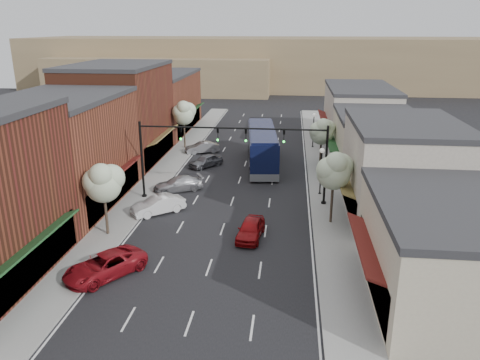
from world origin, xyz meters
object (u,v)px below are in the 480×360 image
(coach_bus, at_px, (262,147))
(parked_car_b, at_px, (158,205))
(signal_mast_left, at_px, (168,149))
(parked_car_c, at_px, (178,184))
(lamp_post_near, at_px, (321,164))
(tree_right_near, at_px, (335,170))
(tree_right_far, at_px, (322,131))
(parked_car_a, at_px, (105,266))
(red_hatchback, at_px, (251,229))
(tree_left_far, at_px, (184,112))
(lamp_post_far, at_px, (314,125))
(tree_left_near, at_px, (103,182))
(parked_car_e, at_px, (202,148))
(parked_car_d, at_px, (206,161))
(signal_mast_right, at_px, (298,153))

(coach_bus, distance_m, parked_car_b, 16.95)
(signal_mast_left, distance_m, parked_car_c, 4.54)
(lamp_post_near, bearing_deg, parked_car_b, -156.41)
(tree_right_near, height_order, parked_car_b, tree_right_near)
(tree_right_far, distance_m, parked_car_a, 29.72)
(signal_mast_left, relative_size, red_hatchback, 1.97)
(tree_left_far, relative_size, coach_bus, 0.45)
(lamp_post_far, height_order, coach_bus, lamp_post_far)
(tree_right_near, bearing_deg, signal_mast_left, 163.81)
(tree_left_near, relative_size, lamp_post_near, 1.28)
(lamp_post_far, distance_m, parked_car_e, 14.26)
(red_hatchback, relative_size, parked_car_d, 1.03)
(tree_right_far, height_order, coach_bus, tree_right_far)
(signal_mast_left, relative_size, parked_car_a, 1.58)
(tree_right_far, xyz_separation_m, parked_car_c, (-13.74, -9.72, -3.32))
(tree_right_near, bearing_deg, tree_left_far, 127.04)
(signal_mast_right, distance_m, lamp_post_near, 3.69)
(lamp_post_far, relative_size, parked_car_b, 1.00)
(lamp_post_near, height_order, parked_car_c, lamp_post_near)
(coach_bus, bearing_deg, tree_left_near, -123.12)
(signal_mast_left, xyz_separation_m, parked_car_b, (-0.12, -3.41, -3.89))
(tree_left_near, bearing_deg, parked_car_e, 83.99)
(signal_mast_right, distance_m, tree_right_far, 12.27)
(tree_right_near, relative_size, parked_car_d, 1.47)
(signal_mast_left, height_order, parked_car_e, signal_mast_left)
(tree_left_far, height_order, parked_car_d, tree_left_far)
(tree_right_far, height_order, parked_car_e, tree_right_far)
(tree_right_far, xyz_separation_m, coach_bus, (-6.48, -0.27, -1.89))
(parked_car_e, bearing_deg, tree_left_near, -31.17)
(signal_mast_right, xyz_separation_m, tree_right_far, (2.73, 11.95, -0.63))
(red_hatchback, bearing_deg, tree_right_near, 34.41)
(lamp_post_far, distance_m, red_hatchback, 27.95)
(lamp_post_far, bearing_deg, signal_mast_right, -96.22)
(tree_left_near, distance_m, parked_car_c, 11.25)
(signal_mast_left, relative_size, coach_bus, 0.61)
(tree_right_far, distance_m, coach_bus, 6.75)
(parked_car_a, relative_size, parked_car_d, 1.29)
(tree_right_far, xyz_separation_m, parked_car_d, (-12.55, -1.67, -3.30))
(parked_car_d, bearing_deg, tree_right_far, 47.35)
(red_hatchback, height_order, parked_car_e, red_hatchback)
(lamp_post_near, distance_m, parked_car_c, 13.40)
(parked_car_a, bearing_deg, parked_car_b, 123.50)
(signal_mast_left, bearing_deg, parked_car_d, 82.12)
(coach_bus, bearing_deg, red_hatchback, -94.73)
(signal_mast_right, bearing_deg, tree_right_near, -56.09)
(tree_right_far, bearing_deg, lamp_post_near, -93.31)
(parked_car_d, bearing_deg, tree_left_near, -62.73)
(tree_right_far, xyz_separation_m, tree_left_near, (-16.60, -20.00, 0.23))
(lamp_post_far, xyz_separation_m, parked_car_c, (-13.19, -17.77, -2.33))
(tree_right_near, bearing_deg, coach_bus, 112.38)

